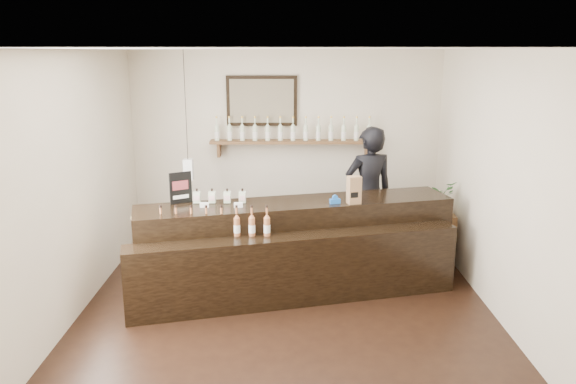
# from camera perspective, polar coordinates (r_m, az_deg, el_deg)

# --- Properties ---
(ground) EXTENTS (5.00, 5.00, 0.00)m
(ground) POSITION_cam_1_polar(r_m,az_deg,el_deg) (6.34, -0.15, -11.88)
(ground) COLOR black
(ground) RESTS_ON ground
(room_shell) EXTENTS (5.00, 5.00, 5.00)m
(room_shell) POSITION_cam_1_polar(r_m,az_deg,el_deg) (5.79, -0.16, 3.43)
(room_shell) COLOR beige
(room_shell) RESTS_ON ground
(back_wall_decor) EXTENTS (2.66, 0.96, 1.69)m
(back_wall_decor) POSITION_cam_1_polar(r_m,az_deg,el_deg) (8.13, -1.22, 6.89)
(back_wall_decor) COLOR brown
(back_wall_decor) RESTS_ON ground
(counter) EXTENTS (3.81, 1.87, 1.22)m
(counter) POSITION_cam_1_polar(r_m,az_deg,el_deg) (6.66, 0.79, -5.93)
(counter) COLOR black
(counter) RESTS_ON ground
(promo_sign) EXTENTS (0.24, 0.15, 0.37)m
(promo_sign) POSITION_cam_1_polar(r_m,az_deg,el_deg) (6.63, -10.85, 0.42)
(promo_sign) COLOR black
(promo_sign) RESTS_ON counter
(paper_bag) EXTENTS (0.17, 0.15, 0.32)m
(paper_bag) POSITION_cam_1_polar(r_m,az_deg,el_deg) (6.55, 6.72, 0.21)
(paper_bag) COLOR #876141
(paper_bag) RESTS_ON counter
(tape_dispenser) EXTENTS (0.13, 0.07, 0.10)m
(tape_dispenser) POSITION_cam_1_polar(r_m,az_deg,el_deg) (6.56, 4.80, -0.84)
(tape_dispenser) COLOR blue
(tape_dispenser) RESTS_ON counter
(side_cabinet) EXTENTS (0.39, 0.52, 0.73)m
(side_cabinet) POSITION_cam_1_polar(r_m,az_deg,el_deg) (7.71, 14.91, -4.60)
(side_cabinet) COLOR brown
(side_cabinet) RESTS_ON ground
(potted_plant) EXTENTS (0.49, 0.48, 0.41)m
(potted_plant) POSITION_cam_1_polar(r_m,az_deg,el_deg) (7.55, 15.18, -0.49)
(potted_plant) COLOR #295C24
(potted_plant) RESTS_ON side_cabinet
(shopkeeper) EXTENTS (0.86, 0.68, 2.07)m
(shopkeeper) POSITION_cam_1_polar(r_m,az_deg,el_deg) (7.53, 8.20, 0.61)
(shopkeeper) COLOR black
(shopkeeper) RESTS_ON ground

